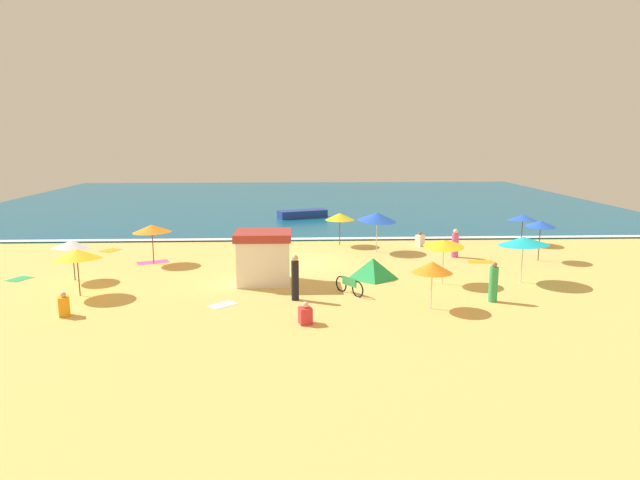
{
  "coord_description": "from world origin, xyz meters",
  "views": [
    {
      "loc": [
        -0.18,
        -29.24,
        6.78
      ],
      "look_at": [
        1.14,
        2.13,
        0.8
      ],
      "focal_mm": 31.08,
      "sensor_mm": 36.0,
      "label": 1
    }
  ],
  "objects_px": {
    "beachgoer_3": "(305,315)",
    "beach_umbrella_5": "(541,224)",
    "beachgoer_2": "(295,278)",
    "beach_umbrella_9": "(377,217)",
    "beach_tent": "(373,269)",
    "beach_umbrella_3": "(523,241)",
    "beach_umbrella_6": "(72,244)",
    "parked_bicycle": "(349,285)",
    "small_boat_0": "(302,214)",
    "beach_umbrella_4": "(432,267)",
    "beachgoer_4": "(455,244)",
    "beach_umbrella_8": "(152,229)",
    "beachgoer_0": "(493,283)",
    "beach_umbrella_2": "(77,254)",
    "lifeguard_cabana": "(263,257)",
    "beach_umbrella_1": "(340,217)",
    "beach_umbrella_0": "(444,243)",
    "beachgoer_5": "(420,240)",
    "beachgoer_1": "(64,306)"
  },
  "relations": [
    {
      "from": "beach_umbrella_6",
      "to": "beachgoer_4",
      "type": "height_order",
      "value": "beach_umbrella_6"
    },
    {
      "from": "beachgoer_3",
      "to": "beachgoer_5",
      "type": "relative_size",
      "value": 0.92
    },
    {
      "from": "beach_umbrella_5",
      "to": "beachgoer_3",
      "type": "distance_m",
      "value": 16.29
    },
    {
      "from": "beachgoer_3",
      "to": "beach_umbrella_5",
      "type": "bearing_deg",
      "value": 37.14
    },
    {
      "from": "parked_bicycle",
      "to": "beach_umbrella_9",
      "type": "bearing_deg",
      "value": 74.42
    },
    {
      "from": "beach_umbrella_6",
      "to": "beachgoer_2",
      "type": "bearing_deg",
      "value": -19.24
    },
    {
      "from": "beach_umbrella_8",
      "to": "lifeguard_cabana",
      "type": "bearing_deg",
      "value": -34.18
    },
    {
      "from": "beach_umbrella_9",
      "to": "small_boat_0",
      "type": "height_order",
      "value": "beach_umbrella_9"
    },
    {
      "from": "beach_umbrella_2",
      "to": "beachgoer_0",
      "type": "bearing_deg",
      "value": -5.16
    },
    {
      "from": "beach_umbrella_3",
      "to": "beachgoer_4",
      "type": "distance_m",
      "value": 5.86
    },
    {
      "from": "beachgoer_5",
      "to": "small_boat_0",
      "type": "distance_m",
      "value": 13.68
    },
    {
      "from": "beach_umbrella_5",
      "to": "beachgoer_2",
      "type": "height_order",
      "value": "beach_umbrella_5"
    },
    {
      "from": "beach_umbrella_2",
      "to": "beachgoer_2",
      "type": "distance_m",
      "value": 9.3
    },
    {
      "from": "beachgoer_2",
      "to": "beachgoer_3",
      "type": "distance_m",
      "value": 3.07
    },
    {
      "from": "beachgoer_2",
      "to": "small_boat_0",
      "type": "distance_m",
      "value": 22.73
    },
    {
      "from": "beach_umbrella_5",
      "to": "small_boat_0",
      "type": "distance_m",
      "value": 20.46
    },
    {
      "from": "beach_tent",
      "to": "small_boat_0",
      "type": "bearing_deg",
      "value": 99.16
    },
    {
      "from": "beach_umbrella_6",
      "to": "beachgoer_2",
      "type": "relative_size",
      "value": 1.27
    },
    {
      "from": "beach_umbrella_5",
      "to": "small_boat_0",
      "type": "height_order",
      "value": "beach_umbrella_5"
    },
    {
      "from": "beachgoer_1",
      "to": "small_boat_0",
      "type": "bearing_deg",
      "value": 69.16
    },
    {
      "from": "beach_umbrella_2",
      "to": "beach_tent",
      "type": "distance_m",
      "value": 13.15
    },
    {
      "from": "beach_umbrella_5",
      "to": "beach_umbrella_4",
      "type": "bearing_deg",
      "value": -133.97
    },
    {
      "from": "beach_umbrella_3",
      "to": "parked_bicycle",
      "type": "height_order",
      "value": "beach_umbrella_3"
    },
    {
      "from": "beach_umbrella_9",
      "to": "beachgoer_3",
      "type": "relative_size",
      "value": 3.85
    },
    {
      "from": "beachgoer_3",
      "to": "beachgoer_4",
      "type": "distance_m",
      "value": 13.84
    },
    {
      "from": "beach_umbrella_4",
      "to": "beachgoer_3",
      "type": "relative_size",
      "value": 2.3
    },
    {
      "from": "beach_umbrella_0",
      "to": "parked_bicycle",
      "type": "relative_size",
      "value": 1.4
    },
    {
      "from": "beach_umbrella_3",
      "to": "beachgoer_3",
      "type": "relative_size",
      "value": 3.78
    },
    {
      "from": "beach_umbrella_4",
      "to": "beachgoer_5",
      "type": "relative_size",
      "value": 2.13
    },
    {
      "from": "beach_umbrella_8",
      "to": "beachgoer_4",
      "type": "height_order",
      "value": "beach_umbrella_8"
    },
    {
      "from": "beach_umbrella_5",
      "to": "parked_bicycle",
      "type": "distance_m",
      "value": 12.6
    },
    {
      "from": "beach_umbrella_3",
      "to": "beachgoer_3",
      "type": "bearing_deg",
      "value": -152.25
    },
    {
      "from": "beach_tent",
      "to": "beachgoer_0",
      "type": "xyz_separation_m",
      "value": [
        4.46,
        -3.79,
        0.26
      ]
    },
    {
      "from": "beach_umbrella_3",
      "to": "beachgoer_2",
      "type": "bearing_deg",
      "value": -167.4
    },
    {
      "from": "beachgoer_2",
      "to": "beach_umbrella_6",
      "type": "bearing_deg",
      "value": 160.76
    },
    {
      "from": "beach_umbrella_8",
      "to": "beachgoer_2",
      "type": "bearing_deg",
      "value": -42.51
    },
    {
      "from": "beachgoer_3",
      "to": "beach_umbrella_0",
      "type": "bearing_deg",
      "value": 39.37
    },
    {
      "from": "beach_umbrella_3",
      "to": "beach_umbrella_4",
      "type": "distance_m",
      "value": 6.38
    },
    {
      "from": "beach_umbrella_5",
      "to": "beachgoer_5",
      "type": "xyz_separation_m",
      "value": [
        -5.59,
        4.26,
        -1.66
      ]
    },
    {
      "from": "beachgoer_0",
      "to": "beach_umbrella_2",
      "type": "bearing_deg",
      "value": 174.84
    },
    {
      "from": "beach_umbrella_9",
      "to": "beach_tent",
      "type": "distance_m",
      "value": 6.55
    },
    {
      "from": "beach_umbrella_3",
      "to": "beachgoer_3",
      "type": "height_order",
      "value": "beach_umbrella_3"
    },
    {
      "from": "beach_umbrella_2",
      "to": "beach_umbrella_4",
      "type": "relative_size",
      "value": 1.48
    },
    {
      "from": "beachgoer_4",
      "to": "parked_bicycle",
      "type": "bearing_deg",
      "value": -133.12
    },
    {
      "from": "beach_umbrella_1",
      "to": "beach_umbrella_5",
      "type": "height_order",
      "value": "beach_umbrella_5"
    },
    {
      "from": "beach_umbrella_1",
      "to": "beach_tent",
      "type": "bearing_deg",
      "value": -83.54
    },
    {
      "from": "beach_umbrella_3",
      "to": "parked_bicycle",
      "type": "xyz_separation_m",
      "value": [
        -8.19,
        -1.56,
        -1.59
      ]
    },
    {
      "from": "beach_umbrella_1",
      "to": "beach_umbrella_4",
      "type": "xyz_separation_m",
      "value": [
        2.62,
        -12.92,
        -0.12
      ]
    },
    {
      "from": "beachgoer_2",
      "to": "beach_umbrella_1",
      "type": "bearing_deg",
      "value": 76.56
    },
    {
      "from": "parked_bicycle",
      "to": "beachgoer_1",
      "type": "bearing_deg",
      "value": -167.26
    }
  ]
}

